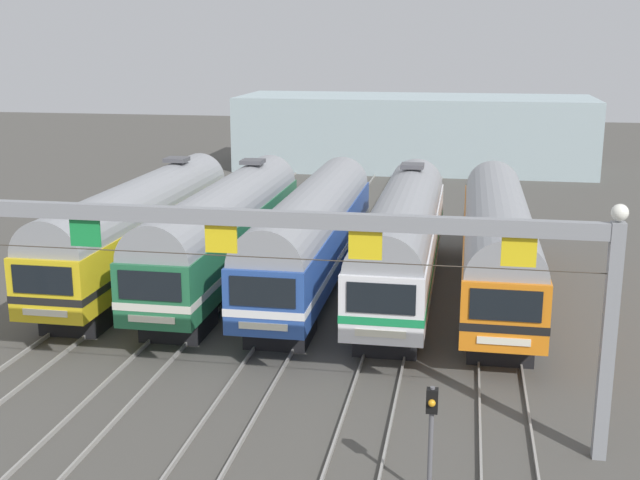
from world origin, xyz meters
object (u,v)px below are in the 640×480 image
object	(u,v)px
commuter_train_white	(403,235)
catenary_gantry	(221,252)
commuter_train_green	(225,228)
commuter_train_blue	(312,231)
commuter_train_yellow	(141,224)
commuter_train_orange	(497,239)
yard_signal_mast	(431,422)

from	to	relation	value
commuter_train_white	catenary_gantry	xyz separation A→B (m)	(-3.99, -13.50, 2.55)
commuter_train_green	commuter_train_blue	world-z (taller)	commuter_train_green
commuter_train_yellow	commuter_train_green	size ratio (longest dim) A/B	1.00
commuter_train_blue	catenary_gantry	bearing A→B (deg)	-90.00
commuter_train_orange	yard_signal_mast	size ratio (longest dim) A/B	6.12
commuter_train_yellow	commuter_train_orange	world-z (taller)	commuter_train_yellow
commuter_train_orange	catenary_gantry	distance (m)	15.89
commuter_train_orange	commuter_train_blue	bearing A→B (deg)	180.00
commuter_train_green	commuter_train_orange	size ratio (longest dim) A/B	1.00
commuter_train_white	yard_signal_mast	bearing A→B (deg)	-83.04
commuter_train_orange	commuter_train_white	bearing A→B (deg)	179.94
commuter_train_green	commuter_train_orange	distance (m)	11.98
commuter_train_green	catenary_gantry	world-z (taller)	catenary_gantry
commuter_train_white	yard_signal_mast	world-z (taller)	commuter_train_white
commuter_train_white	commuter_train_orange	size ratio (longest dim) A/B	1.00
commuter_train_orange	yard_signal_mast	world-z (taller)	commuter_train_orange
yard_signal_mast	commuter_train_orange	bearing A→B (deg)	83.04
commuter_train_green	commuter_train_orange	xyz separation A→B (m)	(11.98, -0.00, -0.00)
catenary_gantry	commuter_train_blue	bearing A→B (deg)	90.00
commuter_train_green	yard_signal_mast	world-z (taller)	commuter_train_green
commuter_train_blue	commuter_train_orange	xyz separation A→B (m)	(7.99, 0.00, 0.00)
commuter_train_yellow	commuter_train_white	world-z (taller)	same
commuter_train_yellow	commuter_train_blue	world-z (taller)	commuter_train_yellow
commuter_train_white	catenary_gantry	bearing A→B (deg)	-106.48
commuter_train_white	yard_signal_mast	size ratio (longest dim) A/B	6.12
commuter_train_green	catenary_gantry	size ratio (longest dim) A/B	0.85
commuter_train_green	commuter_train_white	size ratio (longest dim) A/B	1.00
commuter_train_white	catenary_gantry	size ratio (longest dim) A/B	0.85
commuter_train_yellow	catenary_gantry	world-z (taller)	catenary_gantry
commuter_train_green	commuter_train_blue	xyz separation A→B (m)	(3.99, -0.00, -0.00)
commuter_train_green	commuter_train_white	distance (m)	7.99
commuter_train_green	yard_signal_mast	distance (m)	19.17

